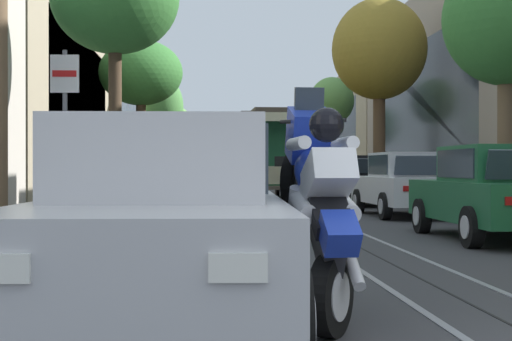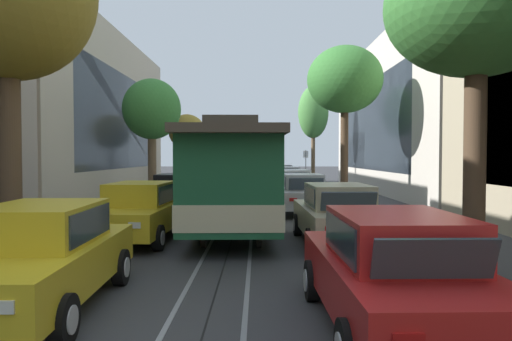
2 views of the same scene
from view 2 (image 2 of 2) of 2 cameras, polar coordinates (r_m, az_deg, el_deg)
The scene contains 23 objects.
ground_plane at distance 11.93m, azimuth -3.25°, elevation -9.37°, with size 173.39×173.39×0.00m, color #38383A.
trolley_track_rails at distance 7.17m, azimuth -5.74°, elevation -17.02°, with size 1.14×77.36×0.01m.
parked_car_silver_near_left at distance 37.19m, azimuth 3.25°, elevation -0.50°, with size 2.12×4.41×1.58m.
parked_car_silver_second_left at distance 30.56m, azimuth 3.87°, elevation -1.01°, with size 2.09×4.40×1.58m.
parked_car_white_mid_left at distance 24.31m, azimuth 4.65°, elevation -1.75°, with size 2.13×4.42×1.58m.
parked_car_silver_fourth_left at distance 18.80m, azimuth 5.69°, elevation -2.80°, with size 2.04×4.38×1.58m.
parked_car_beige_fifth_left at distance 12.32m, azimuth 9.93°, elevation -5.28°, with size 2.09×4.40×1.58m.
parked_car_red_sixth_left at distance 6.49m, azimuth 16.56°, elevation -11.79°, with size 2.08×4.39×1.58m.
parked_car_yellow_near_right at distance 36.39m, azimuth -5.09°, elevation -0.55°, with size 2.08×4.40×1.58m.
parked_car_green_second_right at distance 30.56m, azimuth -5.88°, elevation -1.02°, with size 2.01×4.36×1.58m.
parked_car_white_mid_right at distance 24.45m, azimuth -7.69°, elevation -1.74°, with size 2.08×4.40×1.58m.
parked_car_black_fourth_right at distance 18.85m, azimuth -9.69°, elevation -2.81°, with size 2.03×4.37×1.58m.
parked_car_yellow_fifth_right at distance 13.14m, azimuth -14.08°, elevation -4.86°, with size 2.14×4.42×1.58m.
parked_car_yellow_sixth_right at distance 7.83m, azimuth -25.00°, elevation -9.54°, with size 2.10×4.40×1.58m.
street_tree_kerb_left_near at distance 34.34m, azimuth 7.02°, elevation 6.99°, with size 2.20×1.88×7.37m.
street_tree_kerb_left_second at distance 22.41m, azimuth 10.81°, elevation 10.75°, with size 3.50×3.63×7.41m.
street_tree_kerb_left_mid at distance 10.68m, azimuth 25.42°, elevation 17.49°, with size 3.62×3.50×6.72m.
street_tree_kerb_right_near at distance 37.33m, azimuth -8.45°, elevation 4.62°, with size 2.88×2.88×5.58m.
street_tree_kerb_right_second at distance 25.58m, azimuth -12.64°, elevation 7.19°, with size 3.09×2.95×6.40m.
cable_car_trolley at distance 13.83m, azimuth -2.74°, elevation -0.89°, with size 2.77×9.17×3.28m.
motorcycle_with_rider at distance 37.14m, azimuth 1.41°, elevation -0.22°, with size 0.53×1.84×1.87m.
fire_hydrant at distance 29.28m, azimuth 6.93°, elevation -1.88°, with size 0.40×0.22×0.84m.
street_sign_post at distance 33.23m, azimuth 6.11°, elevation 0.74°, with size 0.36×0.07×2.71m.
Camera 2 is at (-0.71, 39.43, 2.32)m, focal length 32.68 mm.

